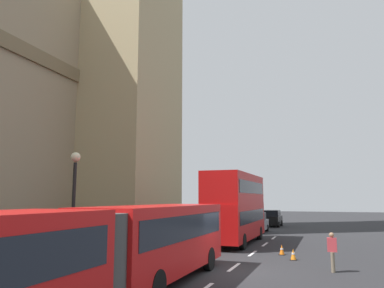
{
  "coord_description": "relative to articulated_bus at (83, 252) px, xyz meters",
  "views": [
    {
      "loc": [
        -16.41,
        -4.25,
        3.17
      ],
      "look_at": [
        10.41,
        5.49,
        7.39
      ],
      "focal_mm": 34.53,
      "sensor_mm": 36.0,
      "label": 1
    }
  ],
  "objects": [
    {
      "name": "ground_plane",
      "position": [
        7.81,
        -1.99,
        -1.75
      ],
      "size": [
        160.0,
        160.0,
        0.0
      ],
      "primitive_type": "plane",
      "color": "#262628"
    },
    {
      "name": "lane_centre_marking",
      "position": [
        6.54,
        -1.99,
        -1.74
      ],
      "size": [
        34.4,
        0.16,
        0.01
      ],
      "color": "silver",
      "rests_on": "ground_plane"
    },
    {
      "name": "double_decker_bus",
      "position": [
        17.9,
        0.0,
        0.96
      ],
      "size": [
        9.59,
        2.54,
        4.9
      ],
      "color": "#B20F0F",
      "rests_on": "ground_plane"
    },
    {
      "name": "traffic_cone_middle",
      "position": [
        13.5,
        -3.66,
        -1.46
      ],
      "size": [
        0.36,
        0.36,
        0.58
      ],
      "color": "black",
      "rests_on": "ground_plane"
    },
    {
      "name": "pedestrian_by_kerb",
      "position": [
        9.18,
        -6.34,
        -0.83
      ],
      "size": [
        0.36,
        0.41,
        1.69
      ],
      "color": "#726651",
      "rests_on": "ground_plane"
    },
    {
      "name": "traffic_cone_west",
      "position": [
        11.86,
        -4.43,
        -1.46
      ],
      "size": [
        0.36,
        0.36,
        0.58
      ],
      "color": "black",
      "rests_on": "ground_plane"
    },
    {
      "name": "street_lamp",
      "position": [
        5.36,
        4.51,
        1.31
      ],
      "size": [
        0.44,
        0.44,
        5.27
      ],
      "color": "black",
      "rests_on": "ground_plane"
    },
    {
      "name": "articulated_bus",
      "position": [
        0.0,
        0.0,
        0.0
      ],
      "size": [
        18.59,
        2.54,
        2.9
      ],
      "color": "red",
      "rests_on": "ground_plane"
    },
    {
      "name": "sedan_lead",
      "position": [
        27.02,
        0.24,
        -0.83
      ],
      "size": [
        4.4,
        1.86,
        1.85
      ],
      "color": "gray",
      "rests_on": "ground_plane"
    },
    {
      "name": "sedan_trailing",
      "position": [
        35.25,
        -0.19,
        -0.83
      ],
      "size": [
        4.4,
        1.86,
        1.85
      ],
      "color": "black",
      "rests_on": "ground_plane"
    }
  ]
}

